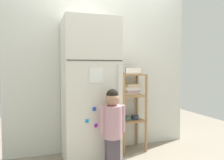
% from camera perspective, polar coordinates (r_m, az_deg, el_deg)
% --- Properties ---
extents(ground_plane, '(6.00, 6.00, 0.00)m').
position_cam_1_polar(ground_plane, '(3.12, -0.66, -18.77)').
color(ground_plane, gray).
extents(kitchen_wall_back, '(2.64, 0.03, 2.27)m').
position_cam_1_polar(kitchen_wall_back, '(3.23, -2.55, 2.56)').
color(kitchen_wall_back, silver).
rests_on(kitchen_wall_back, ground).
extents(refrigerator, '(0.67, 0.62, 1.77)m').
position_cam_1_polar(refrigerator, '(2.87, -5.60, -2.51)').
color(refrigerator, silver).
rests_on(refrigerator, ground).
extents(child_standing, '(0.30, 0.22, 0.93)m').
position_cam_1_polar(child_standing, '(2.56, 0.10, -10.46)').
color(child_standing, '#4F4550').
rests_on(child_standing, ground).
extents(pantry_shelf_unit, '(0.37, 0.32, 1.08)m').
position_cam_1_polar(pantry_shelf_unit, '(3.20, 4.76, -5.30)').
color(pantry_shelf_unit, '#9E7247').
rests_on(pantry_shelf_unit, ground).
extents(fruit_bin, '(0.26, 0.19, 0.09)m').
position_cam_1_polar(fruit_bin, '(3.19, 4.95, 2.18)').
color(fruit_bin, white).
rests_on(fruit_bin, pantry_shelf_unit).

